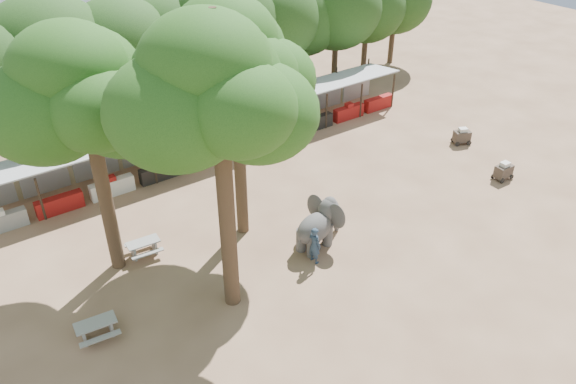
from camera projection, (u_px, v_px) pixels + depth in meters
ground at (371, 271)px, 25.04m from camera, size 100.00×100.00×0.00m
vendor_stalls at (216, 135)px, 33.93m from camera, size 28.00×2.99×2.80m
yard_tree_left at (79, 95)px, 21.11m from camera, size 7.10×6.90×11.02m
yard_tree_center at (212, 93)px, 18.61m from camera, size 7.10×6.90×12.04m
yard_tree_back at (229, 62)px, 23.20m from camera, size 7.10×6.90×11.36m
backdrop_trees at (171, 43)px, 35.17m from camera, size 46.46×5.95×8.33m
elephant at (320, 224)px, 26.17m from camera, size 3.05×2.25×2.27m
handler at (315, 245)px, 25.14m from camera, size 0.50×0.70×1.86m
picnic_table_near at (96, 327)px, 21.48m from camera, size 1.68×1.55×0.77m
picnic_table_far at (144, 246)px, 25.80m from camera, size 1.59×1.45×0.74m
cart_front at (504, 171)px, 31.59m from camera, size 1.12×0.76×1.07m
cart_back at (462, 136)px, 35.30m from camera, size 1.29×1.10×1.07m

